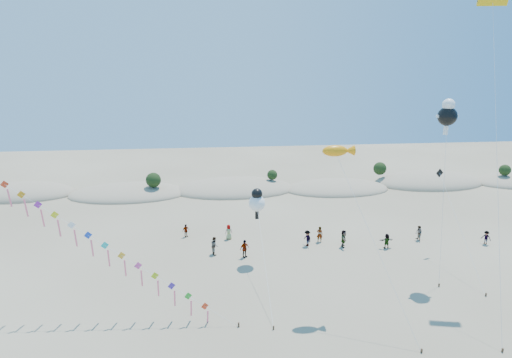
% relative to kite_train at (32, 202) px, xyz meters
% --- Properties ---
extents(dune_ridge, '(145.30, 11.49, 5.57)m').
position_rel_kite_train_xyz_m(dune_ridge, '(17.99, 31.46, -8.99)').
color(dune_ridge, gray).
rests_on(dune_ridge, ground).
extents(kite_train, '(28.99, 7.88, 18.07)m').
position_rel_kite_train_xyz_m(kite_train, '(0.00, 0.00, 0.00)').
color(kite_train, '#3F2D1E').
rests_on(kite_train, ground).
extents(fish_kite, '(5.62, 7.97, 13.18)m').
position_rel_kite_train_xyz_m(fish_kite, '(23.31, -0.93, 3.59)').
color(fish_kite, '#3F2D1E').
rests_on(fish_kite, ground).
extents(cartoon_kite_low, '(1.61, 12.64, 7.52)m').
position_rel_kite_train_xyz_m(cartoon_kite_low, '(17.86, 7.06, -2.90)').
color(cartoon_kite_low, '#3F2D1E').
rests_on(cartoon_kite_low, ground).
extents(cartoon_kite_high, '(2.00, 4.01, 16.28)m').
position_rel_kite_train_xyz_m(cartoon_kite_high, '(34.12, 3.12, 5.82)').
color(cartoon_kite_high, '#3F2D1E').
rests_on(cartoon_kite_high, ground).
extents(parafoil_kite, '(4.42, 11.82, 24.47)m').
position_rel_kite_train_xyz_m(parafoil_kite, '(36.29, 2.13, 14.45)').
color(parafoil_kite, '#3F2D1E').
rests_on(parafoil_kite, ground).
extents(dark_kite, '(0.92, 10.21, 8.76)m').
position_rel_kite_train_xyz_m(dark_kite, '(36.78, 5.21, -3.15)').
color(dark_kite, '#3F2D1E').
rests_on(dark_kite, ground).
extents(beachgoers, '(33.81, 6.85, 1.89)m').
position_rel_kite_train_xyz_m(beachgoers, '(25.02, 9.56, -8.22)').
color(beachgoers, slate).
rests_on(beachgoers, ground).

